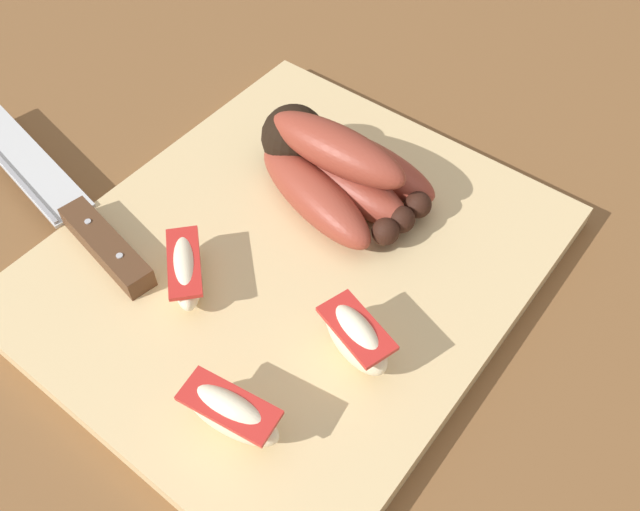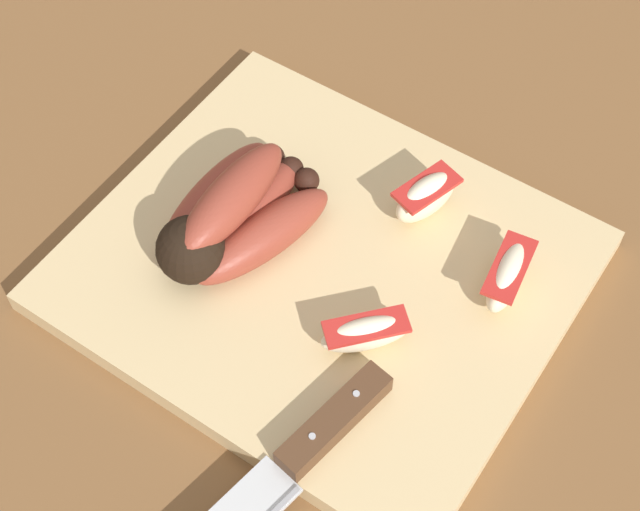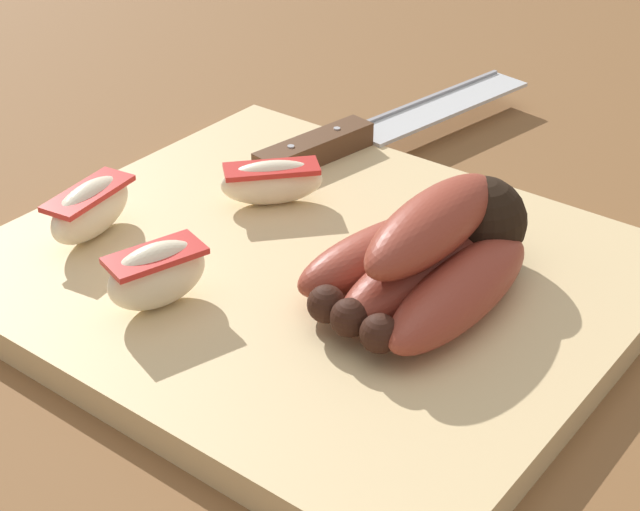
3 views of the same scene
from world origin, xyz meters
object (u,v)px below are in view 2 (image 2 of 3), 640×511
object	(u,v)px
chefs_knife	(287,469)
apple_wedge_far	(366,333)
banana_bunch	(233,215)
apple_wedge_near	(507,275)
apple_wedge_middle	(426,197)

from	to	relation	value
chefs_knife	apple_wedge_far	xyz separation A→B (m)	(0.01, -0.12, 0.01)
apple_wedge_far	chefs_knife	bearing A→B (deg)	94.69
banana_bunch	apple_wedge_near	world-z (taller)	banana_bunch
apple_wedge_near	apple_wedge_middle	bearing A→B (deg)	-18.26
apple_wedge_middle	chefs_knife	bearing A→B (deg)	98.29
apple_wedge_far	apple_wedge_middle	bearing A→B (deg)	-78.59
chefs_knife	apple_wedge_far	distance (m)	0.12
banana_bunch	chefs_knife	world-z (taller)	banana_bunch
chefs_knife	apple_wedge_near	size ratio (longest dim) A/B	3.95
chefs_knife	apple_wedge_near	world-z (taller)	apple_wedge_near
banana_bunch	apple_wedge_far	xyz separation A→B (m)	(-0.14, 0.03, -0.01)
banana_bunch	chefs_knife	bearing A→B (deg)	136.61
banana_bunch	apple_wedge_near	bearing A→B (deg)	-160.01
apple_wedge_near	apple_wedge_middle	size ratio (longest dim) A/B	1.10
apple_wedge_middle	apple_wedge_far	xyz separation A→B (m)	(-0.03, 0.13, -0.00)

